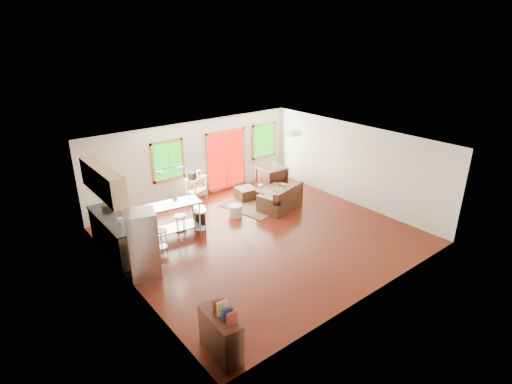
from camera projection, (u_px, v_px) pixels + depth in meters
floor at (263, 235)px, 11.08m from camera, size 7.50×7.00×0.02m
ceiling at (263, 144)px, 10.09m from camera, size 7.50×7.00×0.02m
back_wall at (195, 160)px, 13.12m from camera, size 7.50×0.02×2.60m
left_wall at (126, 234)px, 8.42m from camera, size 0.02×7.00×2.60m
right_wall at (354, 164)px, 12.75m from camera, size 0.02×7.00×2.60m
front_wall at (374, 243)px, 8.04m from camera, size 7.50×0.02×2.60m
window_left at (168, 161)px, 12.44m from camera, size 1.10×0.05×1.30m
french_doors at (226, 160)px, 13.86m from camera, size 1.60×0.05×2.10m
window_right at (264, 141)px, 14.68m from camera, size 1.10×0.05×1.30m
rug at (262, 201)px, 13.21m from camera, size 2.63×2.22×0.02m
loveseat at (281, 199)px, 12.63m from camera, size 1.60×1.15×0.77m
coffee_table at (273, 190)px, 13.16m from camera, size 1.21×0.86×0.44m
armchair at (271, 176)px, 14.23m from camera, size 0.90×0.85×0.88m
ottoman at (246, 194)px, 13.36m from camera, size 0.67×0.67×0.40m
pouf at (235, 211)px, 12.13m from camera, size 0.55×0.55×0.36m
vase at (261, 184)px, 13.27m from camera, size 0.18×0.19×0.31m
book at (279, 181)px, 13.43m from camera, size 0.23×0.04×0.30m
cabinets at (112, 218)px, 9.95m from camera, size 0.64×2.24×2.30m
refrigerator at (143, 244)px, 8.97m from camera, size 0.81×0.80×1.63m
island at (172, 214)px, 10.74m from camera, size 1.63×0.82×0.99m
cup at (175, 198)px, 10.94m from camera, size 0.15×0.12×0.14m
bar_stool_a at (161, 236)px, 9.98m from camera, size 0.38×0.38×0.67m
bar_stool_b at (181, 222)px, 10.70m from camera, size 0.41×0.41×0.69m
bar_stool_c at (200, 217)px, 10.83m from camera, size 0.44×0.44×0.77m
trash_can at (200, 217)px, 11.37m from camera, size 0.38×0.38×0.65m
kitchen_cart at (196, 181)px, 12.98m from camera, size 0.81×0.69×1.06m
bookshelf at (221, 335)px, 6.86m from camera, size 0.43×0.96×1.11m
ceiling_flush at (293, 133)px, 11.47m from camera, size 0.35×0.35×0.12m
pendant_light at (170, 171)px, 10.35m from camera, size 0.80×0.18×0.79m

